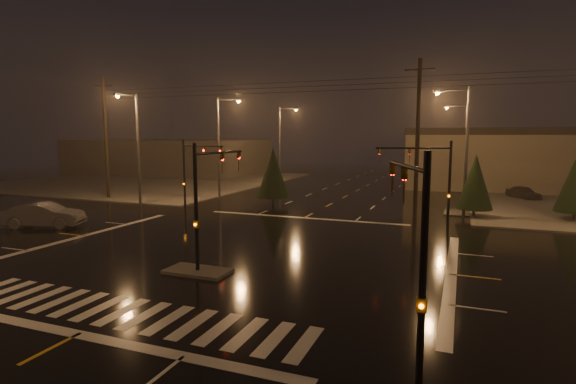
% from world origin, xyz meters
% --- Properties ---
extents(ground, '(140.00, 140.00, 0.00)m').
position_xyz_m(ground, '(0.00, 0.00, 0.00)').
color(ground, black).
rests_on(ground, ground).
extents(sidewalk_nw, '(36.00, 36.00, 0.12)m').
position_xyz_m(sidewalk_nw, '(-30.00, 30.00, 0.06)').
color(sidewalk_nw, '#4C4944').
rests_on(sidewalk_nw, ground).
extents(median_island, '(3.00, 1.60, 0.15)m').
position_xyz_m(median_island, '(0.00, -4.00, 0.07)').
color(median_island, '#4C4944').
rests_on(median_island, ground).
extents(crosswalk, '(15.00, 2.60, 0.01)m').
position_xyz_m(crosswalk, '(0.00, -9.00, 0.01)').
color(crosswalk, beige).
rests_on(crosswalk, ground).
extents(stop_bar_near, '(16.00, 0.50, 0.01)m').
position_xyz_m(stop_bar_near, '(0.00, -11.00, 0.01)').
color(stop_bar_near, beige).
rests_on(stop_bar_near, ground).
extents(stop_bar_far, '(16.00, 0.50, 0.01)m').
position_xyz_m(stop_bar_far, '(0.00, 11.00, 0.01)').
color(stop_bar_far, beige).
rests_on(stop_bar_far, ground).
extents(commercial_block, '(30.00, 18.00, 5.60)m').
position_xyz_m(commercial_block, '(-35.00, 42.00, 2.80)').
color(commercial_block, '#3E3937').
rests_on(commercial_block, ground).
extents(signal_mast_median, '(0.25, 4.59, 6.00)m').
position_xyz_m(signal_mast_median, '(0.00, -3.07, 3.75)').
color(signal_mast_median, black).
rests_on(signal_mast_median, ground).
extents(signal_mast_ne, '(4.84, 1.86, 6.00)m').
position_xyz_m(signal_mast_ne, '(9.50, 10.14, 3.79)').
color(signal_mast_ne, black).
rests_on(signal_mast_ne, ground).
extents(signal_mast_nw, '(4.84, 1.86, 6.00)m').
position_xyz_m(signal_mast_nw, '(-9.50, 10.14, 3.79)').
color(signal_mast_nw, black).
rests_on(signal_mast_nw, ground).
extents(signal_mast_se, '(1.55, 3.87, 6.00)m').
position_xyz_m(signal_mast_se, '(10.23, -9.75, 3.71)').
color(signal_mast_se, black).
rests_on(signal_mast_se, ground).
extents(streetlight_1, '(2.77, 0.32, 10.00)m').
position_xyz_m(streetlight_1, '(-11.18, 18.00, 5.80)').
color(streetlight_1, '#38383A').
rests_on(streetlight_1, ground).
extents(streetlight_2, '(2.77, 0.32, 10.00)m').
position_xyz_m(streetlight_2, '(-11.18, 34.00, 5.80)').
color(streetlight_2, '#38383A').
rests_on(streetlight_2, ground).
extents(streetlight_3, '(2.77, 0.32, 10.00)m').
position_xyz_m(streetlight_3, '(11.18, 16.00, 5.80)').
color(streetlight_3, '#38383A').
rests_on(streetlight_3, ground).
extents(streetlight_4, '(2.77, 0.32, 10.00)m').
position_xyz_m(streetlight_4, '(11.18, 36.00, 5.80)').
color(streetlight_4, '#38383A').
rests_on(streetlight_4, ground).
extents(streetlight_5, '(0.32, 2.77, 10.00)m').
position_xyz_m(streetlight_5, '(-16.00, 11.18, 5.80)').
color(streetlight_5, '#38383A').
rests_on(streetlight_5, ground).
extents(utility_pole_0, '(2.20, 0.32, 12.00)m').
position_xyz_m(utility_pole_0, '(-22.00, 14.00, 6.13)').
color(utility_pole_0, black).
rests_on(utility_pole_0, ground).
extents(utility_pole_1, '(2.20, 0.32, 12.00)m').
position_xyz_m(utility_pole_1, '(8.00, 14.00, 6.13)').
color(utility_pole_1, black).
rests_on(utility_pole_1, ground).
extents(conifer_0, '(2.68, 2.68, 4.89)m').
position_xyz_m(conifer_0, '(12.23, 15.85, 2.79)').
color(conifer_0, black).
rests_on(conifer_0, ground).
extents(conifer_3, '(2.92, 2.92, 5.26)m').
position_xyz_m(conifer_3, '(-4.85, 16.23, 2.98)').
color(conifer_3, black).
rests_on(conifer_3, ground).
extents(car_parked, '(3.40, 4.16, 1.34)m').
position_xyz_m(car_parked, '(17.07, 28.64, 0.67)').
color(car_parked, black).
rests_on(car_parked, ground).
extents(car_crossing, '(5.53, 3.62, 1.72)m').
position_xyz_m(car_crossing, '(-15.70, 1.13, 0.86)').
color(car_crossing, '#5D5E64').
rests_on(car_crossing, ground).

